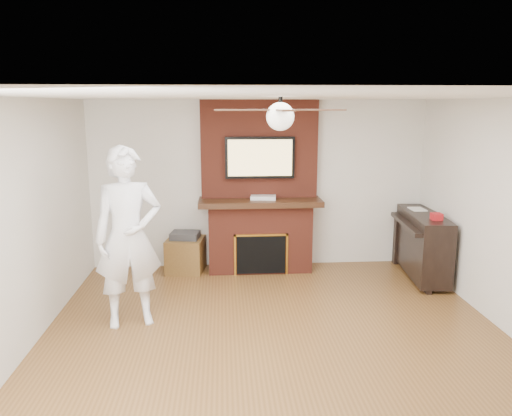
{
  "coord_description": "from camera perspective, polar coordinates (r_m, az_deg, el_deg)",
  "views": [
    {
      "loc": [
        -0.54,
        -4.64,
        2.43
      ],
      "look_at": [
        -0.16,
        0.9,
        1.27
      ],
      "focal_mm": 35.0,
      "sensor_mm": 36.0,
      "label": 1
    }
  ],
  "objects": [
    {
      "name": "room_shell",
      "position": [
        4.82,
        2.67,
        -2.43
      ],
      "size": [
        5.36,
        5.86,
        2.86
      ],
      "color": "brown",
      "rests_on": "ground"
    },
    {
      "name": "fireplace",
      "position": [
        7.35,
        0.41,
        0.5
      ],
      "size": [
        1.78,
        0.64,
        2.5
      ],
      "color": "maroon",
      "rests_on": "ground"
    },
    {
      "name": "tv",
      "position": [
        7.2,
        0.45,
        5.78
      ],
      "size": [
        1.0,
        0.08,
        0.6
      ],
      "color": "black",
      "rests_on": "fireplace"
    },
    {
      "name": "ceiling_fan",
      "position": [
        4.67,
        2.79,
        10.54
      ],
      "size": [
        1.21,
        1.21,
        0.31
      ],
      "color": "black",
      "rests_on": "room_shell"
    },
    {
      "name": "person",
      "position": [
        5.65,
        -14.38,
        -3.27
      ],
      "size": [
        0.84,
        0.67,
        2.0
      ],
      "primitive_type": "imported",
      "rotation": [
        0.0,
        0.0,
        0.27
      ],
      "color": "white",
      "rests_on": "ground"
    },
    {
      "name": "side_table",
      "position": [
        7.46,
        -8.05,
        -5.14
      ],
      "size": [
        0.59,
        0.59,
        0.6
      ],
      "rotation": [
        0.0,
        0.0,
        -0.15
      ],
      "color": "brown",
      "rests_on": "ground"
    },
    {
      "name": "piano",
      "position": [
        7.46,
        18.46,
        -3.86
      ],
      "size": [
        0.66,
        1.46,
        1.02
      ],
      "rotation": [
        0.0,
        0.0,
        -0.1
      ],
      "color": "black",
      "rests_on": "ground"
    },
    {
      "name": "cable_box",
      "position": [
        7.24,
        0.84,
        1.21
      ],
      "size": [
        0.38,
        0.25,
        0.05
      ],
      "primitive_type": "cube",
      "rotation": [
        0.0,
        0.0,
        -0.13
      ],
      "color": "silver",
      "rests_on": "fireplace"
    },
    {
      "name": "candle_orange",
      "position": [
        7.36,
        -0.95,
        -7.01
      ],
      "size": [
        0.07,
        0.07,
        0.13
      ],
      "primitive_type": "cylinder",
      "color": "red",
      "rests_on": "ground"
    },
    {
      "name": "candle_green",
      "position": [
        7.41,
        0.28,
        -6.97
      ],
      "size": [
        0.07,
        0.07,
        0.1
      ],
      "primitive_type": "cylinder",
      "color": "#436E2C",
      "rests_on": "ground"
    },
    {
      "name": "candle_cream",
      "position": [
        7.45,
        1.42,
        -6.85
      ],
      "size": [
        0.08,
        0.08,
        0.11
      ],
      "primitive_type": "cylinder",
      "color": "beige",
      "rests_on": "ground"
    },
    {
      "name": "candle_blue",
      "position": [
        7.46,
        1.89,
        -6.9
      ],
      "size": [
        0.05,
        0.05,
        0.09
      ],
      "primitive_type": "cylinder",
      "color": "teal",
      "rests_on": "ground"
    }
  ]
}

